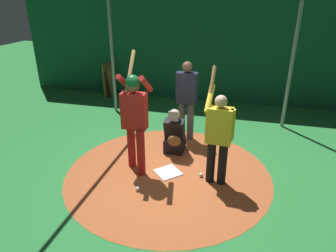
{
  "coord_description": "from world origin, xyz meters",
  "views": [
    {
      "loc": [
        4.67,
        1.19,
        3.08
      ],
      "look_at": [
        0.0,
        0.0,
        0.95
      ],
      "focal_mm": 32.5,
      "sensor_mm": 36.0,
      "label": 1
    }
  ],
  "objects_px": {
    "catcher": "(175,136)",
    "umpire": "(187,97)",
    "home_plate": "(168,172)",
    "baseball_1": "(134,156)",
    "baseball_2": "(138,189)",
    "batter": "(134,114)",
    "bat_rack": "(110,79)",
    "baseball_0": "(201,175)",
    "visitor": "(218,134)"
  },
  "relations": [
    {
      "from": "catcher",
      "to": "umpire",
      "type": "xyz_separation_m",
      "value": [
        -0.71,
        0.1,
        0.62
      ]
    },
    {
      "from": "home_plate",
      "to": "baseball_1",
      "type": "bearing_deg",
      "value": -114.44
    },
    {
      "from": "home_plate",
      "to": "catcher",
      "type": "xyz_separation_m",
      "value": [
        -0.82,
        -0.07,
        0.36
      ]
    },
    {
      "from": "home_plate",
      "to": "baseball_2",
      "type": "xyz_separation_m",
      "value": [
        0.67,
        -0.35,
        0.03
      ]
    },
    {
      "from": "batter",
      "to": "baseball_1",
      "type": "bearing_deg",
      "value": -151.79
    },
    {
      "from": "bat_rack",
      "to": "baseball_0",
      "type": "xyz_separation_m",
      "value": [
        4.15,
        3.62,
        -0.45
      ]
    },
    {
      "from": "home_plate",
      "to": "umpire",
      "type": "height_order",
      "value": "umpire"
    },
    {
      "from": "visitor",
      "to": "baseball_0",
      "type": "height_order",
      "value": "visitor"
    },
    {
      "from": "batter",
      "to": "baseball_2",
      "type": "relative_size",
      "value": 29.17
    },
    {
      "from": "bat_rack",
      "to": "catcher",
      "type": "bearing_deg",
      "value": 41.32
    },
    {
      "from": "baseball_0",
      "to": "baseball_1",
      "type": "bearing_deg",
      "value": -104.03
    },
    {
      "from": "home_plate",
      "to": "baseball_1",
      "type": "height_order",
      "value": "baseball_1"
    },
    {
      "from": "visitor",
      "to": "batter",
      "type": "bearing_deg",
      "value": -87.26
    },
    {
      "from": "visitor",
      "to": "bat_rack",
      "type": "distance_m",
      "value": 5.76
    },
    {
      "from": "visitor",
      "to": "baseball_2",
      "type": "distance_m",
      "value": 1.63
    },
    {
      "from": "home_plate",
      "to": "baseball_1",
      "type": "xyz_separation_m",
      "value": [
        -0.37,
        -0.81,
        0.03
      ]
    },
    {
      "from": "baseball_0",
      "to": "baseball_1",
      "type": "distance_m",
      "value": 1.47
    },
    {
      "from": "umpire",
      "to": "visitor",
      "type": "distance_m",
      "value": 1.81
    },
    {
      "from": "home_plate",
      "to": "baseball_2",
      "type": "height_order",
      "value": "baseball_2"
    },
    {
      "from": "batter",
      "to": "umpire",
      "type": "distance_m",
      "value": 1.68
    },
    {
      "from": "umpire",
      "to": "baseball_1",
      "type": "distance_m",
      "value": 1.72
    },
    {
      "from": "baseball_0",
      "to": "home_plate",
      "type": "bearing_deg",
      "value": -88.84
    },
    {
      "from": "baseball_0",
      "to": "baseball_2",
      "type": "bearing_deg",
      "value": -54.69
    },
    {
      "from": "catcher",
      "to": "umpire",
      "type": "height_order",
      "value": "umpire"
    },
    {
      "from": "bat_rack",
      "to": "umpire",
      "type": "bearing_deg",
      "value": 49.01
    },
    {
      "from": "batter",
      "to": "catcher",
      "type": "relative_size",
      "value": 2.26
    },
    {
      "from": "bat_rack",
      "to": "baseball_0",
      "type": "relative_size",
      "value": 14.2
    },
    {
      "from": "baseball_1",
      "to": "visitor",
      "type": "bearing_deg",
      "value": 75.55
    },
    {
      "from": "home_plate",
      "to": "umpire",
      "type": "relative_size",
      "value": 0.24
    },
    {
      "from": "home_plate",
      "to": "bat_rack",
      "type": "height_order",
      "value": "bat_rack"
    },
    {
      "from": "baseball_2",
      "to": "batter",
      "type": "bearing_deg",
      "value": -159.21
    },
    {
      "from": "visitor",
      "to": "baseball_2",
      "type": "bearing_deg",
      "value": -59.47
    },
    {
      "from": "baseball_0",
      "to": "batter",
      "type": "bearing_deg",
      "value": -88.18
    },
    {
      "from": "batter",
      "to": "baseball_1",
      "type": "distance_m",
      "value": 1.16
    },
    {
      "from": "catcher",
      "to": "baseball_0",
      "type": "xyz_separation_m",
      "value": [
        0.81,
        0.68,
        -0.33
      ]
    },
    {
      "from": "baseball_0",
      "to": "baseball_2",
      "type": "height_order",
      "value": "same"
    },
    {
      "from": "visitor",
      "to": "bat_rack",
      "type": "relative_size",
      "value": 1.89
    },
    {
      "from": "umpire",
      "to": "baseball_0",
      "type": "bearing_deg",
      "value": 21.26
    },
    {
      "from": "home_plate",
      "to": "baseball_0",
      "type": "xyz_separation_m",
      "value": [
        -0.01,
        0.62,
        0.03
      ]
    },
    {
      "from": "baseball_0",
      "to": "baseball_1",
      "type": "relative_size",
      "value": 1.0
    },
    {
      "from": "baseball_0",
      "to": "baseball_2",
      "type": "relative_size",
      "value": 1.0
    },
    {
      "from": "batter",
      "to": "baseball_2",
      "type": "distance_m",
      "value": 1.28
    },
    {
      "from": "bat_rack",
      "to": "batter",
      "type": "bearing_deg",
      "value": 29.9
    },
    {
      "from": "baseball_2",
      "to": "baseball_0",
      "type": "bearing_deg",
      "value": 125.31
    },
    {
      "from": "umpire",
      "to": "visitor",
      "type": "xyz_separation_m",
      "value": [
        1.59,
        0.85,
        -0.07
      ]
    },
    {
      "from": "home_plate",
      "to": "visitor",
      "type": "xyz_separation_m",
      "value": [
        0.07,
        0.88,
        0.92
      ]
    },
    {
      "from": "baseball_0",
      "to": "baseball_1",
      "type": "height_order",
      "value": "same"
    },
    {
      "from": "batter",
      "to": "umpire",
      "type": "height_order",
      "value": "batter"
    },
    {
      "from": "visitor",
      "to": "catcher",
      "type": "bearing_deg",
      "value": -128.74
    },
    {
      "from": "baseball_1",
      "to": "baseball_2",
      "type": "xyz_separation_m",
      "value": [
        1.04,
        0.46,
        0.0
      ]
    }
  ]
}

